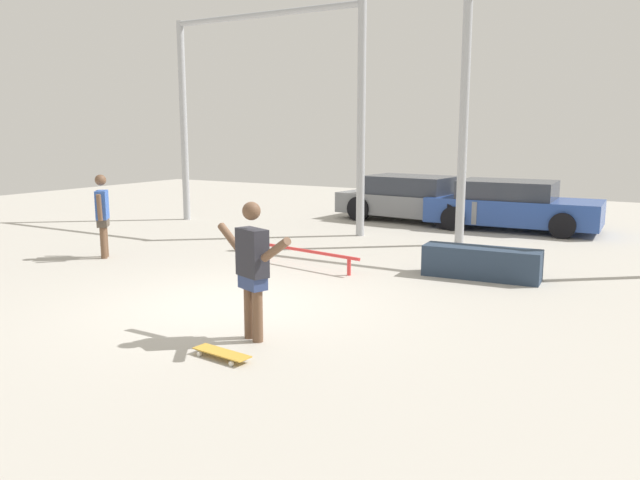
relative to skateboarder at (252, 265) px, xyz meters
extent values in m
plane|color=#B2ADA3|center=(-1.13, 1.08, -0.95)|extent=(36.00, 36.00, 0.00)
cylinder|color=brown|center=(-0.09, 0.03, -0.54)|extent=(0.13, 0.13, 0.80)
cylinder|color=brown|center=(0.09, -0.03, -0.54)|extent=(0.13, 0.13, 0.80)
cube|color=navy|center=(0.00, 0.00, -0.21)|extent=(0.41, 0.32, 0.18)
cube|color=#26262D|center=(0.00, 0.00, 0.15)|extent=(0.48, 0.35, 0.58)
sphere|color=brown|center=(0.00, 0.00, 0.65)|extent=(0.22, 0.22, 0.22)
cylinder|color=brown|center=(-0.46, 0.18, 0.26)|extent=(0.51, 0.27, 0.35)
cylinder|color=brown|center=(0.46, -0.18, 0.26)|extent=(0.51, 0.27, 0.35)
cube|color=gold|center=(0.07, -0.71, -0.88)|extent=(0.76, 0.29, 0.01)
cylinder|color=silver|center=(0.34, -0.62, -0.92)|extent=(0.06, 0.04, 0.05)
cylinder|color=silver|center=(0.31, -0.84, -0.92)|extent=(0.06, 0.04, 0.05)
cylinder|color=silver|center=(-0.17, -0.57, -0.92)|extent=(0.06, 0.04, 0.05)
cylinder|color=silver|center=(-0.19, -0.79, -0.92)|extent=(0.06, 0.04, 0.05)
cube|color=#28384C|center=(1.48, 4.66, -0.67)|extent=(2.04, 0.71, 0.54)
cylinder|color=red|center=(-1.65, 3.86, -0.63)|extent=(2.53, 0.49, 0.06)
cylinder|color=red|center=(-2.68, 4.04, -0.79)|extent=(0.07, 0.07, 0.32)
cylinder|color=red|center=(-0.61, 3.68, -0.79)|extent=(0.07, 0.07, 0.32)
cylinder|color=#A5A8AD|center=(-8.03, 7.62, 1.82)|extent=(0.20, 0.20, 5.54)
cylinder|color=#A5A8AD|center=(-2.39, 7.62, 1.82)|extent=(0.20, 0.20, 5.54)
cylinder|color=#A5A8AD|center=(-5.21, 7.62, 4.51)|extent=(5.64, 0.16, 0.16)
cylinder|color=#A5A8AD|center=(0.12, 7.62, 1.82)|extent=(0.20, 0.20, 5.54)
cube|color=slate|center=(-2.16, 10.66, -0.47)|extent=(4.52, 2.19, 0.58)
cube|color=#2D333D|center=(-2.33, 10.68, 0.08)|extent=(2.55, 1.86, 0.51)
cylinder|color=black|center=(-0.73, 11.39, -0.60)|extent=(0.71, 0.29, 0.69)
cylinder|color=black|center=(-0.90, 9.67, -0.60)|extent=(0.71, 0.29, 0.69)
cylinder|color=black|center=(-3.42, 11.66, -0.60)|extent=(0.71, 0.29, 0.69)
cylinder|color=black|center=(-3.59, 9.94, -0.60)|extent=(0.71, 0.29, 0.69)
cube|color=#284793|center=(0.62, 10.51, -0.45)|extent=(4.37, 1.97, 0.64)
cube|color=#2D333D|center=(0.44, 10.50, 0.10)|extent=(2.43, 1.75, 0.46)
cylinder|color=black|center=(1.91, 11.44, -0.63)|extent=(0.63, 0.25, 0.62)
cylinder|color=black|center=(1.98, 9.69, -0.63)|extent=(0.63, 0.25, 0.62)
cylinder|color=black|center=(-0.75, 11.33, -0.63)|extent=(0.63, 0.25, 0.62)
cylinder|color=black|center=(-0.68, 9.58, -0.63)|extent=(0.63, 0.25, 0.62)
cylinder|color=brown|center=(-5.58, 2.50, -0.55)|extent=(0.12, 0.12, 0.79)
cylinder|color=brown|center=(-5.69, 2.63, -0.55)|extent=(0.12, 0.12, 0.79)
cube|color=#4C4238|center=(-5.63, 2.56, -0.22)|extent=(0.37, 0.39, 0.17)
cube|color=#3359B2|center=(-5.63, 2.56, 0.13)|extent=(0.42, 0.44, 0.57)
sphere|color=brown|center=(-5.63, 2.56, 0.63)|extent=(0.22, 0.22, 0.22)
cylinder|color=brown|center=(-5.45, 2.34, 0.11)|extent=(0.18, 0.19, 0.54)
cylinder|color=brown|center=(-5.82, 2.78, 0.11)|extent=(0.18, 0.19, 0.54)
camera|label=1|loc=(4.44, -5.94, 1.59)|focal=35.00mm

